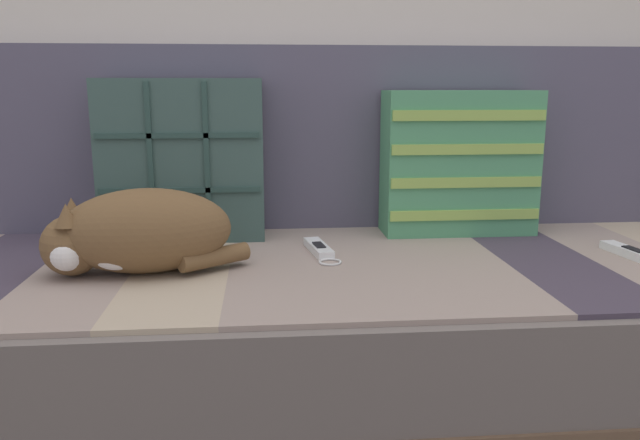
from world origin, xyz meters
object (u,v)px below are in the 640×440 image
Objects in this scene: couch at (320,332)px; sleeping_cat at (135,234)px; game_remote_near at (632,253)px; game_remote_far at (320,249)px; throw_pillow_striped at (459,163)px; throw_pillow_quilted at (183,160)px.

sleeping_cat is (-0.38, -0.08, 0.26)m from couch.
game_remote_near is 1.05× the size of game_remote_far.
game_remote_near is (1.06, 0.02, -0.07)m from sleeping_cat.
couch is at bearing -150.24° from throw_pillow_striped.
game_remote_far is (0.32, -0.18, -0.18)m from throw_pillow_quilted.
game_remote_far is at bearing 171.81° from game_remote_near.
throw_pillow_striped reaches higher than couch.
sleeping_cat is 0.41m from game_remote_far.
throw_pillow_quilted is at bearing 78.23° from sleeping_cat.
couch is 10.48× the size of game_remote_far.
throw_pillow_striped is at bearing 29.76° from couch.
throw_pillow_striped is at bearing 21.57° from sleeping_cat.
sleeping_cat is 1.06m from game_remote_near.
game_remote_near is (0.31, -0.27, -0.17)m from throw_pillow_striped.
throw_pillow_striped is 0.44m from game_remote_far.
throw_pillow_quilted is 0.96× the size of sleeping_cat.
sleeping_cat is at bearing -101.77° from throw_pillow_quilted.
throw_pillow_striped is 0.94× the size of sleeping_cat.
sleeping_cat is at bearing -162.51° from game_remote_far.
couch is at bearing -93.41° from game_remote_far.
throw_pillow_striped is (0.69, -0.00, -0.01)m from throw_pillow_quilted.
game_remote_near is at bearing -41.37° from throw_pillow_striped.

